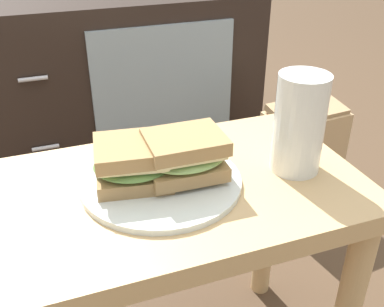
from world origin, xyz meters
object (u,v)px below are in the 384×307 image
object	(u,v)px
tv_cabinet	(114,80)
sandwich_front	(133,162)
beer_glass	(299,126)
paper_bag	(301,159)
plate	(161,182)
sandwich_back	(187,155)

from	to	relation	value
tv_cabinet	sandwich_front	world-z (taller)	tv_cabinet
beer_glass	paper_bag	world-z (taller)	beer_glass
sandwich_front	plate	bearing A→B (deg)	-13.49
sandwich_front	beer_glass	bearing A→B (deg)	-8.28
beer_glass	paper_bag	distance (m)	0.66
sandwich_front	beer_glass	size ratio (longest dim) A/B	0.84
beer_glass	sandwich_front	bearing A→B (deg)	171.72
tv_cabinet	plate	distance (m)	0.96
beer_glass	sandwich_back	bearing A→B (deg)	174.07
plate	beer_glass	size ratio (longest dim) A/B	1.55
tv_cabinet	beer_glass	bearing A→B (deg)	-83.10
beer_glass	paper_bag	size ratio (longest dim) A/B	0.47
tv_cabinet	sandwich_front	distance (m)	0.97
sandwich_back	plate	bearing A→B (deg)	166.51
sandwich_front	paper_bag	xyz separation A→B (m)	(0.59, 0.40, -0.34)
sandwich_back	paper_bag	xyz separation A→B (m)	(0.51, 0.42, -0.34)
sandwich_front	sandwich_back	distance (m)	0.08
plate	beer_glass	distance (m)	0.23
sandwich_back	beer_glass	bearing A→B (deg)	-5.93
tv_cabinet	paper_bag	bearing A→B (deg)	-49.64
sandwich_back	paper_bag	size ratio (longest dim) A/B	0.38
tv_cabinet	plate	size ratio (longest dim) A/B	3.83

